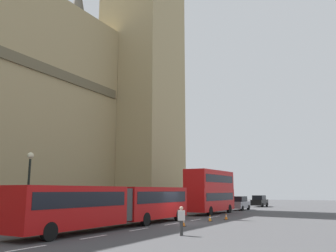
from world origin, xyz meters
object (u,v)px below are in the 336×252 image
articulated_bus (117,203)px  pedestrian_near_cones (181,220)px  double_decker_bus (210,190)px  street_lamp (28,184)px  sedan_lead (239,203)px  traffic_cone_middle (210,218)px  traffic_cone_east (226,216)px  sedan_trailing (260,201)px  traffic_cone_west (183,223)px

articulated_bus → pedestrian_near_cones: articulated_bus is taller
double_decker_bus → street_lamp: (-21.59, 4.50, 0.35)m
sedan_lead → traffic_cone_middle: 19.05m
traffic_cone_east → traffic_cone_middle: bearing=165.4°
traffic_cone_middle → traffic_cone_east: same height
traffic_cone_east → articulated_bus: bearing=158.2°
sedan_lead → sedan_trailing: (11.47, 0.30, 0.00)m
traffic_cone_west → articulated_bus: bearing=131.9°
articulated_bus → sedan_trailing: 38.62m
double_decker_bus → sedan_trailing: bearing=0.2°
traffic_cone_east → street_lamp: size_ratio=0.11×
double_decker_bus → street_lamp: size_ratio=1.74×
traffic_cone_west → street_lamp: size_ratio=0.11×
traffic_cone_east → pedestrian_near_cones: 12.44m
street_lamp → traffic_cone_west: bearing=-47.9°
double_decker_bus → traffic_cone_east: (-6.73, -4.31, -2.43)m
pedestrian_near_cones → sedan_lead: bearing=11.5°
sedan_trailing → street_lamp: (-42.70, 4.43, 2.14)m
sedan_trailing → pedestrian_near_cones: size_ratio=2.60×
traffic_cone_middle → pedestrian_near_cones: (-9.96, -2.35, 0.63)m
double_decker_bus → traffic_cone_middle: bearing=-157.8°
sedan_lead → pedestrian_near_cones: (-28.68, -5.83, -0.00)m
pedestrian_near_cones → traffic_cone_west: bearing=25.8°
traffic_cone_middle → pedestrian_near_cones: pedestrian_near_cones is taller
double_decker_bus → street_lamp: 22.06m
traffic_cone_east → street_lamp: 17.50m
traffic_cone_east → sedan_trailing: bearing=9.0°
pedestrian_near_cones → traffic_cone_east: bearing=8.1°
traffic_cone_middle → traffic_cone_east: 2.42m
articulated_bus → traffic_cone_east: (10.76, -4.31, -1.46)m
sedan_trailing → traffic_cone_west: bearing=-173.9°
traffic_cone_west → pedestrian_near_cones: size_ratio=0.34×
traffic_cone_middle → street_lamp: (-12.51, 8.20, 2.77)m
street_lamp → pedestrian_near_cones: 11.07m
sedan_lead → traffic_cone_west: size_ratio=7.59×
traffic_cone_west → street_lamp: street_lamp is taller
double_decker_bus → traffic_cone_west: double_decker_bus is taller
traffic_cone_east → sedan_lead: bearing=14.0°
traffic_cone_west → traffic_cone_east: (7.44, -0.60, 0.00)m
traffic_cone_west → double_decker_bus: bearing=14.6°
articulated_bus → traffic_cone_west: size_ratio=30.47×
traffic_cone_west → traffic_cone_east: same height
articulated_bus → traffic_cone_west: (3.32, -3.70, -1.46)m
double_decker_bus → traffic_cone_middle: 10.09m
sedan_lead → street_lamp: size_ratio=0.83×
sedan_lead → street_lamp: 31.66m
street_lamp → pedestrian_near_cones: (2.56, -10.56, -2.14)m
traffic_cone_east → street_lamp: street_lamp is taller
articulated_bus → traffic_cone_east: articulated_bus is taller
sedan_trailing → traffic_cone_east: size_ratio=7.59×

